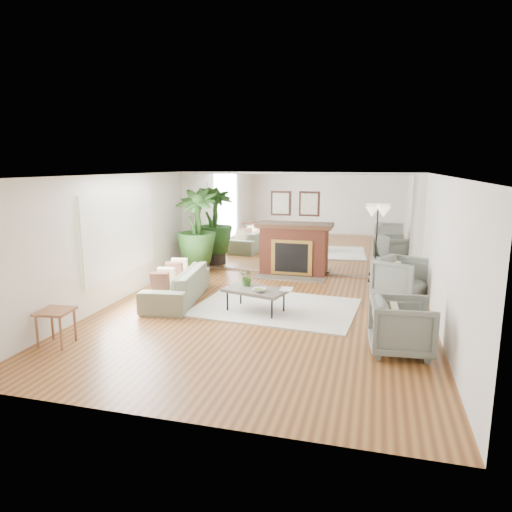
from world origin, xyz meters
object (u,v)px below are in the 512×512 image
(armchair_front, at_px, (402,327))
(side_table, at_px, (55,316))
(sofa, at_px, (177,285))
(potted_ficus, at_px, (197,229))
(coffee_table, at_px, (256,291))
(armchair_back, at_px, (401,278))
(floor_lamp, at_px, (378,218))
(fireplace, at_px, (293,249))

(armchair_front, bearing_deg, side_table, 96.16)
(sofa, height_order, potted_ficus, potted_ficus)
(coffee_table, bearing_deg, sofa, 169.06)
(armchair_back, xyz_separation_m, armchair_front, (-0.11, -2.91, -0.02))
(coffee_table, height_order, side_table, side_table)
(coffee_table, xyz_separation_m, potted_ficus, (-2.19, 2.57, 0.72))
(coffee_table, relative_size, potted_ficus, 0.59)
(sofa, xyz_separation_m, floor_lamp, (3.81, 2.53, 1.17))
(armchair_front, bearing_deg, armchair_back, -7.56)
(sofa, bearing_deg, armchair_back, 99.11)
(coffee_table, height_order, floor_lamp, floor_lamp)
(sofa, distance_m, side_table, 2.71)
(sofa, relative_size, armchair_back, 2.38)
(fireplace, relative_size, sofa, 0.94)
(armchair_back, relative_size, armchair_front, 1.05)
(coffee_table, height_order, armchair_front, armchair_front)
(sofa, xyz_separation_m, armchair_back, (4.33, 1.34, 0.10))
(sofa, distance_m, armchair_back, 4.54)
(coffee_table, bearing_deg, floor_lamp, 53.73)
(armchair_back, bearing_deg, armchair_front, -154.66)
(potted_ficus, distance_m, floor_lamp, 4.31)
(armchair_back, bearing_deg, floor_lamp, 51.26)
(armchair_back, distance_m, floor_lamp, 1.68)
(coffee_table, distance_m, potted_ficus, 3.46)
(sofa, height_order, floor_lamp, floor_lamp)
(armchair_front, distance_m, floor_lamp, 4.26)
(fireplace, bearing_deg, sofa, -124.66)
(potted_ficus, xyz_separation_m, floor_lamp, (4.29, 0.28, 0.36))
(fireplace, distance_m, floor_lamp, 2.13)
(side_table, height_order, floor_lamp, floor_lamp)
(fireplace, bearing_deg, armchair_front, -60.92)
(fireplace, distance_m, potted_ficus, 2.42)
(fireplace, distance_m, armchair_back, 2.83)
(sofa, xyz_separation_m, armchair_front, (4.22, -1.57, 0.08))
(armchair_front, distance_m, side_table, 5.12)
(sofa, distance_m, armchair_front, 4.50)
(floor_lamp, bearing_deg, sofa, -146.47)
(side_table, bearing_deg, fireplace, 63.32)
(fireplace, bearing_deg, side_table, -116.68)
(side_table, bearing_deg, sofa, 72.98)
(side_table, relative_size, floor_lamp, 0.31)
(coffee_table, distance_m, armchair_front, 2.79)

